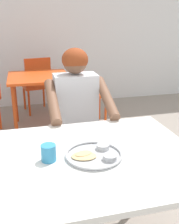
# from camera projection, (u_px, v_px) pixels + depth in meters

# --- Properties ---
(table_foreground) EXTENTS (1.09, 0.92, 0.73)m
(table_foreground) POSITION_uv_depth(u_px,v_px,m) (96.00, 166.00, 1.44)
(table_foreground) COLOR white
(table_foreground) RESTS_ON ground
(thali_tray) EXTENTS (0.30, 0.30, 0.03)m
(thali_tray) POSITION_uv_depth(u_px,v_px,m) (95.00, 154.00, 1.39)
(thali_tray) COLOR #B7BABF
(thali_tray) RESTS_ON table_foreground
(drinking_cup) EXTENTS (0.08, 0.08, 0.09)m
(drinking_cup) POSITION_uv_depth(u_px,v_px,m) (49.00, 152.00, 1.34)
(drinking_cup) COLOR #338CBF
(drinking_cup) RESTS_ON table_foreground
(chair_foreground) EXTENTS (0.39, 0.45, 0.81)m
(chair_foreground) POSITION_uv_depth(u_px,v_px,m) (73.00, 129.00, 2.38)
(chair_foreground) COLOR red
(chair_foreground) RESTS_ON ground
(diner_foreground) EXTENTS (0.49, 0.55, 1.20)m
(diner_foreground) POSITION_uv_depth(u_px,v_px,m) (78.00, 112.00, 2.10)
(diner_foreground) COLOR #373737
(diner_foreground) RESTS_ON ground
(table_background_red) EXTENTS (0.77, 0.80, 0.72)m
(table_background_red) POSITION_uv_depth(u_px,v_px,m) (39.00, 83.00, 3.42)
(table_background_red) COLOR #E04C19
(table_background_red) RESTS_ON ground
(chair_red_right) EXTENTS (0.39, 0.39, 0.82)m
(chair_red_right) POSITION_uv_depth(u_px,v_px,m) (87.00, 91.00, 3.60)
(chair_red_right) COLOR #D34919
(chair_red_right) RESTS_ON ground
(chair_red_far) EXTENTS (0.47, 0.49, 0.87)m
(chair_red_far) POSITION_uv_depth(u_px,v_px,m) (37.00, 82.00, 4.06)
(chair_red_far) COLOR #CA461A
(chair_red_far) RESTS_ON ground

